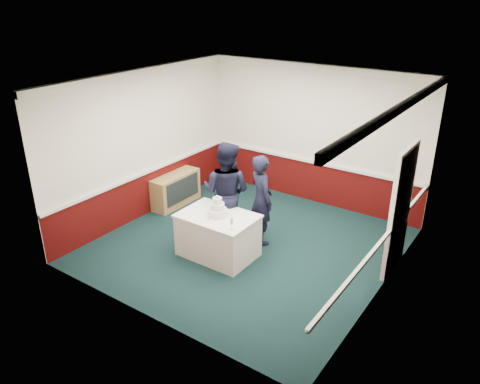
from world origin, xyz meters
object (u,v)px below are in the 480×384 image
Objects in this scene: champagne_flute at (232,222)px; sideboard at (176,190)px; person_man at (226,192)px; person_woman at (261,200)px; cake_table at (218,235)px; wedding_cake at (217,209)px; cake_knife at (209,219)px.

sideboard is at bearing 150.21° from champagne_flute.
person_woman is (0.58, 0.29, -0.11)m from person_man.
champagne_flute is at bearing -29.25° from cake_table.
wedding_cake reaches higher than sideboard.
cake_table is 3.63× the size of wedding_cake.
sideboard is 0.63× the size of person_man.
sideboard is at bearing 122.66° from cake_knife.
wedding_cake is at bearing 58.48° from cake_knife.
person_man is at bearing -18.41° from sideboard.
sideboard is at bearing 150.08° from wedding_cake.
cake_table is 6.00× the size of cake_knife.
person_man reaches higher than sideboard.
champagne_flute is at bearing -29.79° from sideboard.
wedding_cake is 1.78× the size of champagne_flute.
cake_knife is 1.07× the size of champagne_flute.
cake_knife is (2.01, -1.38, 0.44)m from sideboard.
person_man is (1.81, -0.60, 0.61)m from sideboard.
champagne_flute is 0.12× the size of person_woman.
wedding_cake is (-0.00, 0.00, 0.50)m from cake_table.
person_woman is (2.39, -0.32, 0.50)m from sideboard.
wedding_cake is at bearing 90.00° from cake_table.
cake_knife is at bearing 93.56° from person_man.
champagne_flute reaches higher than cake_knife.
champagne_flute reaches higher than cake_table.
person_man is at bearing 130.66° from champagne_flute.
cake_table is at bearing -90.00° from wedding_cake.
person_woman is at bearing -164.94° from person_man.
person_man is 0.66m from person_woman.
sideboard is 2.00m from person_man.
cake_table is at bearing 100.97° from person_man.
champagne_flute is 0.11× the size of person_man.
cake_table reaches higher than sideboard.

